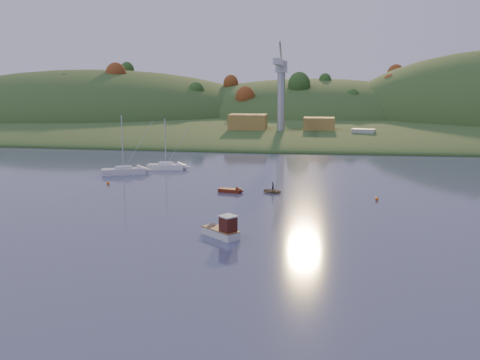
# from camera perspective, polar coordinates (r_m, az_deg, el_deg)

# --- Properties ---
(ground) EXTENTS (500.00, 500.00, 0.00)m
(ground) POSITION_cam_1_polar(r_m,az_deg,el_deg) (41.23, -11.15, -14.16)
(ground) COLOR #333B54
(ground) RESTS_ON ground
(far_shore) EXTENTS (620.00, 220.00, 1.50)m
(far_shore) POSITION_cam_1_polar(r_m,az_deg,el_deg) (266.05, 5.63, 6.84)
(far_shore) COLOR #284A1D
(far_shore) RESTS_ON ground
(shore_slope) EXTENTS (640.00, 150.00, 7.00)m
(shore_slope) POSITION_cam_1_polar(r_m,az_deg,el_deg) (201.34, 4.70, 5.67)
(shore_slope) COLOR #284A1D
(shore_slope) RESTS_ON ground
(hill_left) EXTENTS (170.00, 140.00, 44.00)m
(hill_left) POSITION_cam_1_polar(r_m,az_deg,el_deg) (257.33, -15.31, 6.39)
(hill_left) COLOR #284A1D
(hill_left) RESTS_ON ground
(hill_center) EXTENTS (140.00, 120.00, 36.00)m
(hill_center) POSITION_cam_1_polar(r_m,az_deg,el_deg) (245.80, 7.74, 6.49)
(hill_center) COLOR #284A1D
(hill_center) RESTS_ON ground
(hillside_trees) EXTENTS (280.00, 50.00, 32.00)m
(hillside_trees) POSITION_cam_1_polar(r_m,az_deg,el_deg) (221.23, 5.04, 6.10)
(hillside_trees) COLOR #274F1C
(hillside_trees) RESTS_ON ground
(wharf) EXTENTS (42.00, 16.00, 2.40)m
(wharf) POSITION_cam_1_polar(r_m,az_deg,el_deg) (158.19, 5.48, 4.75)
(wharf) COLOR slate
(wharf) RESTS_ON ground
(shed_west) EXTENTS (11.00, 8.00, 4.80)m
(shed_west) POSITION_cam_1_polar(r_m,az_deg,el_deg) (160.05, 0.85, 6.16)
(shed_west) COLOR olive
(shed_west) RESTS_ON wharf
(shed_east) EXTENTS (9.00, 7.00, 4.00)m
(shed_east) POSITION_cam_1_polar(r_m,az_deg,el_deg) (159.69, 8.42, 5.90)
(shed_east) COLOR olive
(shed_east) RESTS_ON wharf
(dock_crane) EXTENTS (3.20, 28.00, 20.30)m
(dock_crane) POSITION_cam_1_polar(r_m,az_deg,el_deg) (153.97, 4.38, 10.57)
(dock_crane) COLOR #B7B7BC
(dock_crane) RESTS_ON wharf
(fishing_boat) EXTENTS (5.38, 4.99, 3.58)m
(fishing_boat) POSITION_cam_1_polar(r_m,az_deg,el_deg) (59.83, -2.31, -5.27)
(fishing_boat) COLOR silver
(fishing_boat) RESTS_ON ground
(sailboat_near) EXTENTS (7.25, 2.48, 9.92)m
(sailboat_near) POSITION_cam_1_polar(r_m,az_deg,el_deg) (105.41, -7.91, 1.50)
(sailboat_near) COLOR white
(sailboat_near) RESTS_ON ground
(sailboat_far) EXTENTS (8.13, 5.31, 10.89)m
(sailboat_far) POSITION_cam_1_polar(r_m,az_deg,el_deg) (101.16, -12.32, 1.00)
(sailboat_far) COLOR silver
(sailboat_far) RESTS_ON ground
(canoe) EXTENTS (3.53, 3.04, 0.62)m
(canoe) POSITION_cam_1_polar(r_m,az_deg,el_deg) (82.71, 3.53, -1.17)
(canoe) COLOR #957B52
(canoe) RESTS_ON ground
(paddler) EXTENTS (0.51, 0.62, 1.45)m
(paddler) POSITION_cam_1_polar(r_m,az_deg,el_deg) (82.62, 3.53, -0.89)
(paddler) COLOR black
(paddler) RESTS_ON ground
(red_tender) EXTENTS (4.23, 2.09, 1.38)m
(red_tender) POSITION_cam_1_polar(r_m,az_deg,el_deg) (82.77, -0.59, -1.16)
(red_tender) COLOR #601E0D
(red_tender) RESTS_ON ground
(grey_dinghy) EXTENTS (3.00, 2.35, 1.07)m
(grey_dinghy) POSITION_cam_1_polar(r_m,az_deg,el_deg) (105.82, -12.21, 1.15)
(grey_dinghy) COLOR slate
(grey_dinghy) RESTS_ON ground
(work_vessel) EXTENTS (15.40, 8.71, 3.74)m
(work_vessel) POSITION_cam_1_polar(r_m,az_deg,el_deg) (154.50, 13.03, 4.44)
(work_vessel) COLOR slate
(work_vessel) RESTS_ON ground
(buoy_1) EXTENTS (0.50, 0.50, 0.50)m
(buoy_1) POSITION_cam_1_polar(r_m,az_deg,el_deg) (79.82, 14.38, -1.96)
(buoy_1) COLOR #FF5F0D
(buoy_1) RESTS_ON ground
(buoy_2) EXTENTS (0.50, 0.50, 0.50)m
(buoy_2) POSITION_cam_1_polar(r_m,az_deg,el_deg) (91.64, -13.88, -0.34)
(buoy_2) COLOR #FF5F0D
(buoy_2) RESTS_ON ground
(buoy_3) EXTENTS (0.50, 0.50, 0.50)m
(buoy_3) POSITION_cam_1_polar(r_m,az_deg,el_deg) (107.91, -9.28, 1.45)
(buoy_3) COLOR #FF5F0D
(buoy_3) RESTS_ON ground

